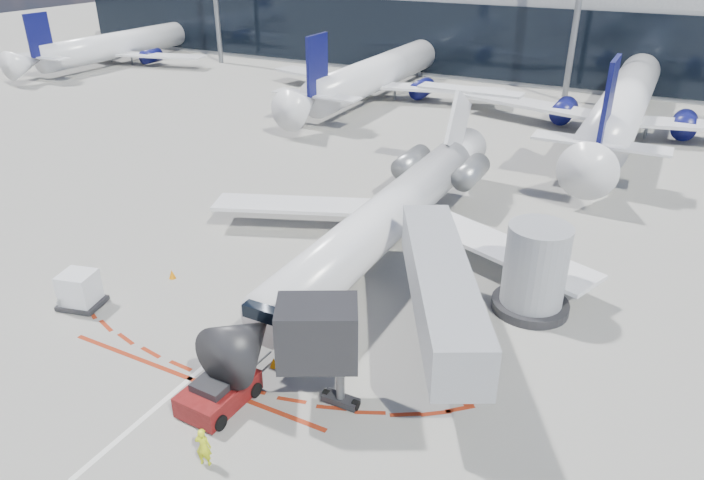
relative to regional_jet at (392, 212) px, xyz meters
The scene contains 14 objects.
ground 5.55m from the regional_jet, 124.77° to the right, with size 260.00×260.00×0.00m, color slate.
apron_centerline 4.32m from the regional_jet, 144.03° to the right, with size 0.25×40.00×0.01m, color silver.
apron_stop_bar 15.99m from the regional_jet, 100.22° to the right, with size 14.00×0.25×0.01m, color maroon.
terminal_building 61.29m from the regional_jet, 92.63° to the left, with size 150.00×24.15×24.00m.
jet_bridge 9.94m from the regional_jet, 45.21° to the right, with size 10.03×15.20×4.90m.
regional_jet is the anchor object (origin of this frame).
pushback_tug 16.36m from the regional_jet, 92.03° to the right, with size 2.37×5.31×1.37m.
ramp_worker 19.21m from the regional_jet, 86.91° to the right, with size 0.61×0.40×1.68m, color #C5D616.
uld_container 18.01m from the regional_jet, 131.27° to the right, with size 2.49×2.26×1.98m.
safety_cone_left 13.41m from the regional_jet, 136.98° to the right, with size 0.39×0.39×0.54m, color orange.
safety_cone_right 13.30m from the regional_jet, 89.80° to the right, with size 0.35×0.35×0.49m, color orange.
bg_airliner_0 71.25m from the regional_jet, 148.16° to the left, with size 32.52×34.44×10.52m, color silver, non-canonical shape.
bg_airliner_1 40.47m from the regional_jet, 116.10° to the left, with size 34.68×36.72×11.22m, color silver, non-canonical shape.
bg_airliner_2 34.79m from the regional_jet, 74.15° to the left, with size 37.59×39.80×12.16m, color silver, non-canonical shape.
Camera 1 is at (16.69, -27.85, 17.97)m, focal length 32.00 mm.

